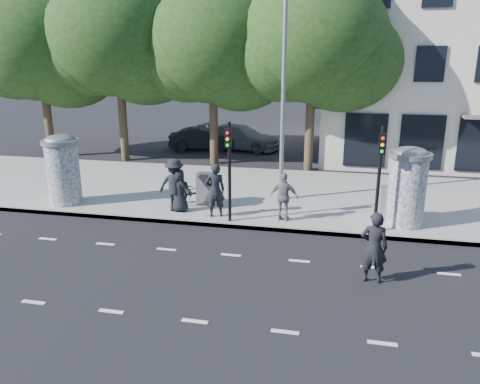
% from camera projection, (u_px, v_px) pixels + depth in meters
% --- Properties ---
extents(ground, '(120.00, 120.00, 0.00)m').
position_uv_depth(ground, '(219.00, 277.00, 12.40)').
color(ground, black).
rests_on(ground, ground).
extents(sidewalk, '(40.00, 8.00, 0.15)m').
position_uv_depth(sidewalk, '(264.00, 194.00, 19.41)').
color(sidewalk, gray).
rests_on(sidewalk, ground).
extents(curb, '(40.00, 0.10, 0.16)m').
position_uv_depth(curb, '(245.00, 227.00, 15.70)').
color(curb, slate).
rests_on(curb, ground).
extents(lane_dash_near, '(32.00, 0.12, 0.01)m').
position_uv_depth(lane_dash_near, '(195.00, 321.00, 10.33)').
color(lane_dash_near, silver).
rests_on(lane_dash_near, ground).
extents(lane_dash_far, '(32.00, 0.12, 0.01)m').
position_uv_depth(lane_dash_far, '(231.00, 255.00, 13.71)').
color(lane_dash_far, silver).
rests_on(lane_dash_far, ground).
extents(ad_column_left, '(1.36, 1.36, 2.65)m').
position_uv_depth(ad_column_left, '(63.00, 168.00, 17.59)').
color(ad_column_left, beige).
rests_on(ad_column_left, sidewalk).
extents(ad_column_right, '(1.36, 1.36, 2.65)m').
position_uv_depth(ad_column_right, '(407.00, 185.00, 15.34)').
color(ad_column_right, beige).
rests_on(ad_column_right, sidewalk).
extents(traffic_pole_near, '(0.22, 0.31, 3.40)m').
position_uv_depth(traffic_pole_near, '(229.00, 162.00, 15.43)').
color(traffic_pole_near, black).
rests_on(traffic_pole_near, sidewalk).
extents(traffic_pole_far, '(0.22, 0.31, 3.40)m').
position_uv_depth(traffic_pole_far, '(380.00, 169.00, 14.49)').
color(traffic_pole_far, black).
rests_on(traffic_pole_far, sidewalk).
extents(street_lamp, '(0.25, 0.93, 8.00)m').
position_uv_depth(street_lamp, '(283.00, 78.00, 17.08)').
color(street_lamp, slate).
rests_on(street_lamp, sidewalk).
extents(tree_far_left, '(7.20, 7.20, 9.26)m').
position_uv_depth(tree_far_left, '(39.00, 43.00, 24.89)').
color(tree_far_left, '#38281C').
rests_on(tree_far_left, ground).
extents(tree_mid_left, '(7.20, 7.20, 9.57)m').
position_uv_depth(tree_mid_left, '(117.00, 36.00, 23.92)').
color(tree_mid_left, '#38281C').
rests_on(tree_mid_left, ground).
extents(tree_near_left, '(6.80, 6.80, 8.97)m').
position_uv_depth(tree_near_left, '(212.00, 45.00, 23.25)').
color(tree_near_left, '#38281C').
rests_on(tree_near_left, ground).
extents(tree_center, '(7.00, 7.00, 9.30)m').
position_uv_depth(tree_center, '(314.00, 39.00, 21.82)').
color(tree_center, '#38281C').
rests_on(tree_center, ground).
extents(ped_a, '(0.85, 0.66, 1.55)m').
position_uv_depth(ped_a, '(180.00, 191.00, 16.84)').
color(ped_a, black).
rests_on(ped_a, sidewalk).
extents(ped_b, '(0.81, 0.68, 1.90)m').
position_uv_depth(ped_b, '(215.00, 190.00, 16.26)').
color(ped_b, black).
rests_on(ped_b, sidewalk).
extents(ped_d, '(1.31, 0.83, 1.94)m').
position_uv_depth(ped_d, '(175.00, 185.00, 16.85)').
color(ped_d, black).
rests_on(ped_d, sidewalk).
extents(ped_e, '(1.01, 0.61, 1.67)m').
position_uv_depth(ped_e, '(284.00, 197.00, 15.91)').
color(ped_e, slate).
rests_on(ped_e, sidewalk).
extents(man_road, '(0.71, 0.49, 1.90)m').
position_uv_depth(man_road, '(374.00, 247.00, 11.88)').
color(man_road, black).
rests_on(man_road, ground).
extents(bicycle, '(0.98, 1.88, 0.94)m').
position_uv_depth(bicycle, '(194.00, 191.00, 17.82)').
color(bicycle, black).
rests_on(bicycle, sidewalk).
extents(cabinet_left, '(0.65, 0.51, 1.22)m').
position_uv_depth(cabinet_left, '(205.00, 189.00, 17.68)').
color(cabinet_left, slate).
rests_on(cabinet_left, sidewalk).
extents(cabinet_right, '(0.64, 0.52, 1.18)m').
position_uv_depth(cabinet_right, '(387.00, 203.00, 16.04)').
color(cabinet_right, gray).
rests_on(cabinet_right, sidewalk).
extents(car_mid, '(2.26, 4.25, 1.33)m').
position_uv_depth(car_mid, '(203.00, 139.00, 28.42)').
color(car_mid, black).
rests_on(car_mid, ground).
extents(car_right, '(3.21, 5.40, 1.47)m').
position_uv_depth(car_right, '(240.00, 137.00, 28.60)').
color(car_right, slate).
rests_on(car_right, ground).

